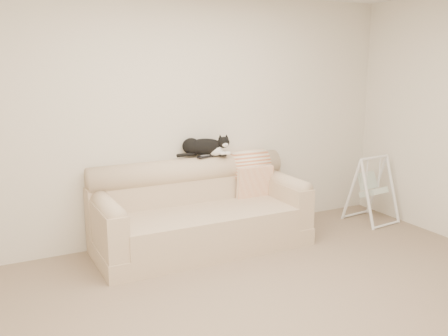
% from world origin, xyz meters
% --- Properties ---
extents(ground_plane, '(5.00, 5.00, 0.00)m').
position_xyz_m(ground_plane, '(0.00, 0.00, 0.00)').
color(ground_plane, '#766453').
rests_on(ground_plane, ground).
extents(room_shell, '(5.04, 4.04, 2.60)m').
position_xyz_m(room_shell, '(0.00, 0.00, 1.53)').
color(room_shell, beige).
rests_on(room_shell, ground).
extents(sofa, '(2.20, 0.93, 0.90)m').
position_xyz_m(sofa, '(-0.05, 1.62, 0.35)').
color(sofa, beige).
rests_on(sofa, ground).
extents(remote_a, '(0.19, 0.09, 0.03)m').
position_xyz_m(remote_a, '(0.13, 1.83, 0.91)').
color(remote_a, black).
rests_on(remote_a, sofa).
extents(remote_b, '(0.16, 0.15, 0.02)m').
position_xyz_m(remote_b, '(0.30, 1.84, 0.91)').
color(remote_b, black).
rests_on(remote_b, sofa).
extents(tuxedo_cat, '(0.59, 0.34, 0.23)m').
position_xyz_m(tuxedo_cat, '(0.14, 1.87, 1.01)').
color(tuxedo_cat, black).
rests_on(tuxedo_cat, sofa).
extents(throw_blanket, '(0.44, 0.38, 0.58)m').
position_xyz_m(throw_blanket, '(0.67, 1.84, 0.72)').
color(throw_blanket, '#CE6D3F').
rests_on(throw_blanket, sofa).
extents(baby_swing, '(0.54, 0.57, 0.81)m').
position_xyz_m(baby_swing, '(2.15, 1.43, 0.40)').
color(baby_swing, white).
rests_on(baby_swing, ground).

